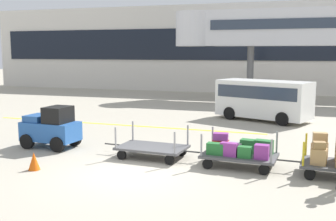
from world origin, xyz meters
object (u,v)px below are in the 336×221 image
baggage_tug (51,128)px  baggage_cart_lead (152,148)px  safety_cone_near (34,161)px  shuttle_van (263,97)px  baggage_cart_middle (240,151)px

baggage_tug → baggage_cart_lead: (4.15, -0.29, -0.41)m
baggage_cart_lead → safety_cone_near: size_ratio=5.53×
baggage_cart_lead → shuttle_van: 9.57m
baggage_cart_lead → baggage_cart_middle: (3.01, -0.18, 0.16)m
baggage_cart_lead → safety_cone_near: (-2.96, -2.47, -0.07)m
baggage_cart_lead → safety_cone_near: baggage_cart_lead is taller
baggage_tug → shuttle_van: (7.11, 8.77, 0.48)m
baggage_cart_middle → safety_cone_near: (-5.97, -2.29, -0.24)m
baggage_cart_middle → safety_cone_near: 6.40m
baggage_cart_middle → baggage_tug: bearing=176.3°
shuttle_van → baggage_tug: bearing=-129.0°
shuttle_van → safety_cone_near: 12.99m
baggage_cart_middle → safety_cone_near: size_ratio=5.53×
shuttle_van → safety_cone_near: size_ratio=9.39×
baggage_cart_lead → baggage_tug: bearing=176.0°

